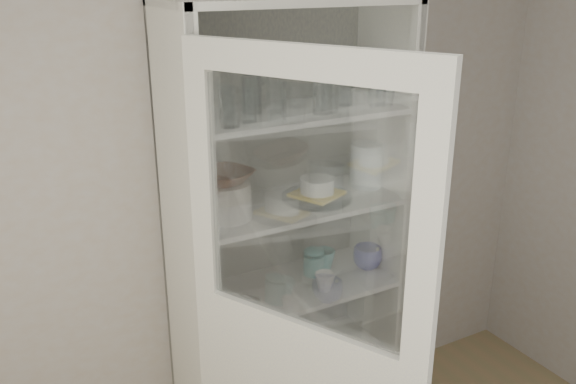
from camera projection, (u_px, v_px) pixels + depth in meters
wall_back at (224, 185)px, 2.69m from camera, size 3.60×0.02×2.60m
pantry_cabinet at (281, 263)px, 2.77m from camera, size 1.00×0.45×2.10m
cupboard_door at (301, 379)px, 2.09m from camera, size 0.44×0.82×2.00m
tumbler_0 at (230, 107)px, 2.18m from camera, size 0.09×0.09×0.14m
tumbler_1 at (248, 105)px, 2.26m from camera, size 0.07×0.07×0.13m
tumbler_2 at (276, 102)px, 2.25m from camera, size 0.08×0.08×0.15m
tumbler_3 at (323, 95)px, 2.38m from camera, size 0.08×0.08×0.15m
tumbler_4 at (330, 95)px, 2.41m from camera, size 0.08×0.08×0.14m
tumbler_5 at (377, 88)px, 2.52m from camera, size 0.08×0.08×0.15m
tumbler_6 at (386, 86)px, 2.55m from camera, size 0.10×0.10×0.15m
tumbler_7 at (199, 104)px, 2.26m from camera, size 0.07×0.07×0.13m
tumbler_8 at (227, 102)px, 2.31m from camera, size 0.07×0.07×0.13m
tumbler_9 at (253, 95)px, 2.39m from camera, size 0.09×0.09×0.15m
tumbler_10 at (251, 95)px, 2.40m from camera, size 0.07×0.07×0.15m
tumbler_11 at (344, 86)px, 2.54m from camera, size 0.10×0.10×0.16m
goblet_0 at (197, 95)px, 2.35m from camera, size 0.07×0.07×0.16m
goblet_1 at (260, 85)px, 2.52m from camera, size 0.08×0.08×0.18m
goblet_2 at (325, 79)px, 2.65m from camera, size 0.08×0.08×0.18m
goblet_3 at (339, 77)px, 2.67m from camera, size 0.08×0.08×0.19m
plate_stack_front at (226, 208)px, 2.43m from camera, size 0.21×0.21×0.08m
plate_stack_back at (203, 198)px, 2.52m from camera, size 0.20×0.20×0.10m
cream_bowl at (226, 190)px, 2.41m from camera, size 0.26×0.26×0.06m
terracotta_bowl at (225, 177)px, 2.39m from camera, size 0.28×0.28×0.05m
glass_platter at (317, 197)px, 2.64m from camera, size 0.36×0.36×0.02m
yellow_trivet at (317, 194)px, 2.63m from camera, size 0.25×0.25×0.01m
white_ramekin at (317, 185)px, 2.62m from camera, size 0.19×0.19×0.06m
grey_bowl_stack at (366, 165)px, 2.77m from camera, size 0.14×0.14×0.20m
mug_blue at (368, 258)px, 2.88m from camera, size 0.18×0.18×0.11m
mug_teal at (324, 260)px, 2.87m from camera, size 0.11×0.11×0.10m
mug_white at (325, 282)px, 2.69m from camera, size 0.11×0.11×0.08m
teal_jar at (314, 263)px, 2.83m from camera, size 0.10×0.10×0.12m
measuring_cups at (244, 305)px, 2.54m from camera, size 0.10×0.10×0.04m
white_canister at (199, 291)px, 2.57m from camera, size 0.13×0.13×0.12m
cream_dish at (235, 372)px, 2.73m from camera, size 0.31×0.31×0.08m
tin_box at (303, 347)px, 2.93m from camera, size 0.23×0.19×0.06m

